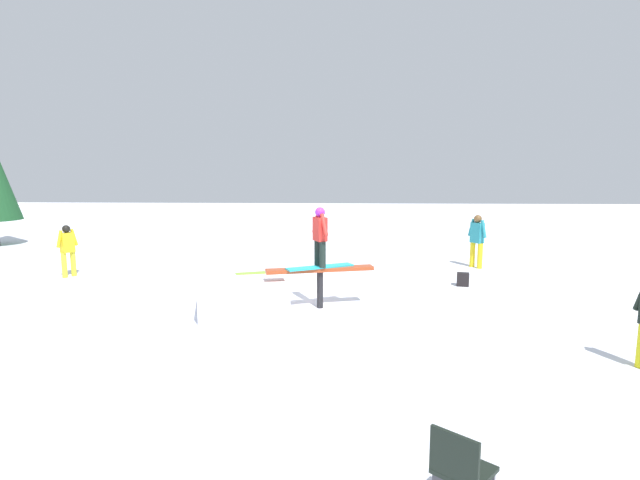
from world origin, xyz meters
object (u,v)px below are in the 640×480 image
bystander_teal (477,238)px  loose_snowboard_lime (261,273)px  backpack_on_snow (463,279)px  folding_chair (461,477)px  bystander_yellow (68,248)px  rail_feature (320,274)px  main_rider_on_rail (320,239)px

bystander_teal → loose_snowboard_lime: bystander_teal is taller
bystander_teal → loose_snowboard_lime: (-6.37, -1.02, -0.89)m
bystander_teal → loose_snowboard_lime: 6.52m
loose_snowboard_lime → backpack_on_snow: backpack_on_snow is taller
bystander_teal → backpack_on_snow: (-0.96, -2.35, -0.73)m
folding_chair → bystander_yellow: bearing=-6.9°
bystander_yellow → backpack_on_snow: bearing=-61.0°
bystander_yellow → folding_chair: (8.54, -9.28, -0.40)m
folding_chair → rail_feature: bearing=-36.8°
rail_feature → main_rider_on_rail: main_rider_on_rail is taller
main_rider_on_rail → backpack_on_snow: bearing=3.8°
bystander_teal → backpack_on_snow: bearing=-56.9°
folding_chair → backpack_on_snow: folding_chair is taller
rail_feature → loose_snowboard_lime: size_ratio=1.63×
rail_feature → folding_chair: rail_feature is taller
main_rider_on_rail → backpack_on_snow: size_ratio=4.31×
rail_feature → main_rider_on_rail: size_ratio=1.60×
folding_chair → main_rider_on_rail: bearing=-36.8°
rail_feature → bystander_yellow: size_ratio=1.62×
main_rider_on_rail → backpack_on_snow: (3.58, 2.12, -1.35)m
rail_feature → folding_chair: size_ratio=2.66×
loose_snowboard_lime → folding_chair: bearing=89.0°
rail_feature → backpack_on_snow: (3.58, 2.12, -0.58)m
rail_feature → folding_chair: bearing=-91.3°
rail_feature → folding_chair: 6.69m
main_rider_on_rail → folding_chair: bearing=-104.1°
main_rider_on_rail → folding_chair: size_ratio=1.66×
rail_feature → main_rider_on_rail: (0.00, 0.00, 0.77)m
bystander_teal → folding_chair: size_ratio=1.82×
backpack_on_snow → rail_feature: bearing=42.6°
loose_snowboard_lime → backpack_on_snow: size_ratio=4.23×
main_rider_on_rail → bystander_yellow: bearing=131.9°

